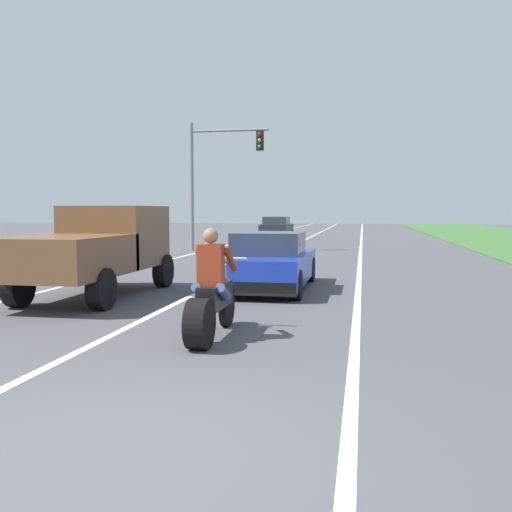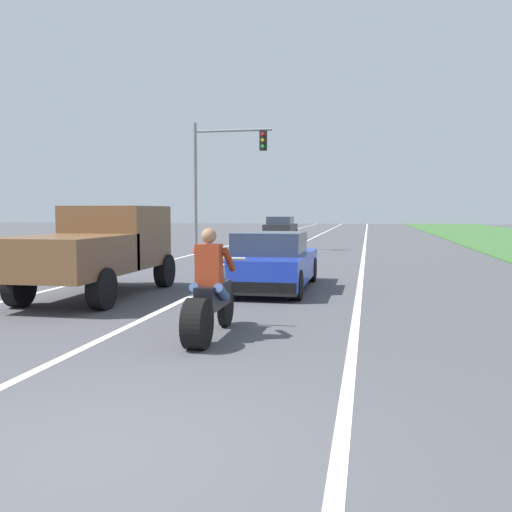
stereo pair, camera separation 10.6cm
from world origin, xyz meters
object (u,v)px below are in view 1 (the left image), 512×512
motorcycle_with_rider (211,299)px  distant_car_far_ahead (277,228)px  sports_car_blue (270,263)px  pickup_truck_left_lane_brown (97,246)px  traffic_light_mast_near (214,167)px

motorcycle_with_rider → distant_car_far_ahead: 29.48m
motorcycle_with_rider → sports_car_blue: motorcycle_with_rider is taller
pickup_truck_left_lane_brown → sports_car_blue: bearing=26.8°
traffic_light_mast_near → distant_car_far_ahead: traffic_light_mast_near is taller
sports_car_blue → distant_car_far_ahead: size_ratio=1.08×
motorcycle_with_rider → sports_car_blue: 5.36m
sports_car_blue → pickup_truck_left_lane_brown: size_ratio=0.90×
motorcycle_with_rider → traffic_light_mast_near: 18.94m
traffic_light_mast_near → distant_car_far_ahead: size_ratio=1.50×
sports_car_blue → distant_car_far_ahead: distant_car_far_ahead is taller
motorcycle_with_rider → pickup_truck_left_lane_brown: pickup_truck_left_lane_brown is taller
pickup_truck_left_lane_brown → traffic_light_mast_near: (-1.20, 14.45, 2.83)m
traffic_light_mast_near → distant_car_far_ahead: 11.75m
traffic_light_mast_near → motorcycle_with_rider: bearing=-75.3°
motorcycle_with_rider → distant_car_far_ahead: (-3.48, 29.27, 0.18)m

